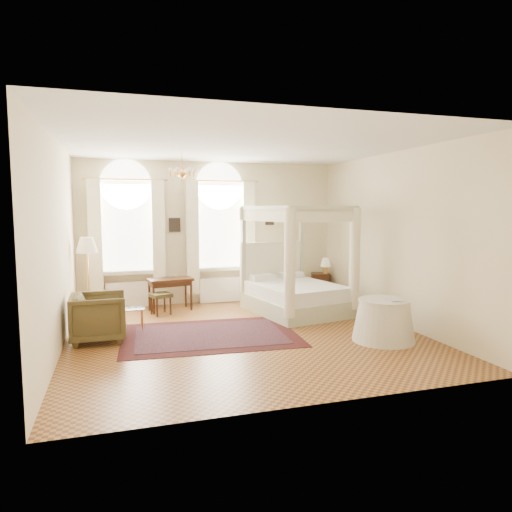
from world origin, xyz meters
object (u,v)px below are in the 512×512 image
at_px(coffee_table, 127,310).
at_px(side_table, 384,320).
at_px(writing_desk, 170,283).
at_px(stool, 161,297).
at_px(canopy_bed, 296,289).
at_px(armchair, 99,317).
at_px(floor_lamp, 87,249).
at_px(nightstand, 320,285).

relative_size(coffee_table, side_table, 0.59).
bearing_deg(side_table, writing_desk, 133.34).
bearing_deg(coffee_table, stool, 56.82).
distance_m(canopy_bed, side_table, 2.44).
bearing_deg(stool, armchair, -125.61).
relative_size(canopy_bed, floor_lamp, 1.44).
distance_m(canopy_bed, floor_lamp, 4.36).
xyz_separation_m(writing_desk, floor_lamp, (-1.66, -0.30, 0.81)).
distance_m(floor_lamp, side_table, 5.83).
bearing_deg(side_table, nightstand, 81.40).
distance_m(stool, side_table, 4.57).
relative_size(nightstand, writing_desk, 0.61).
height_order(writing_desk, armchair, armchair).
height_order(stool, coffee_table, stool).
xyz_separation_m(canopy_bed, stool, (-2.78, 0.68, -0.14)).
height_order(nightstand, floor_lamp, floor_lamp).
distance_m(nightstand, floor_lamp, 5.55).
relative_size(coffee_table, floor_lamp, 0.37).
xyz_separation_m(stool, side_table, (3.42, -3.03, -0.03)).
distance_m(nightstand, coffee_table, 5.01).
height_order(writing_desk, coffee_table, writing_desk).
xyz_separation_m(coffee_table, side_table, (4.13, -1.95, -0.03)).
xyz_separation_m(nightstand, coffee_table, (-4.69, -1.76, 0.07)).
distance_m(canopy_bed, stool, 2.87).
relative_size(armchair, side_table, 0.86).
bearing_deg(coffee_table, side_table, -25.28).
height_order(armchair, coffee_table, armchair).
relative_size(writing_desk, armchair, 1.14).
height_order(canopy_bed, stool, canopy_bed).
relative_size(nightstand, floor_lamp, 0.37).
distance_m(stool, floor_lamp, 1.76).
bearing_deg(writing_desk, canopy_bed, -21.95).
bearing_deg(coffee_table, armchair, -129.93).
xyz_separation_m(writing_desk, coffee_table, (-0.94, -1.42, -0.23)).
distance_m(writing_desk, stool, 0.47).
distance_m(nightstand, writing_desk, 3.77).
xyz_separation_m(armchair, coffee_table, (0.47, 0.56, -0.03)).
xyz_separation_m(canopy_bed, nightstand, (1.20, 1.37, -0.21)).
xyz_separation_m(canopy_bed, floor_lamp, (-4.20, 0.73, 0.89)).
distance_m(nightstand, side_table, 3.75).
bearing_deg(writing_desk, stool, -124.74).
bearing_deg(coffee_table, canopy_bed, 6.51).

